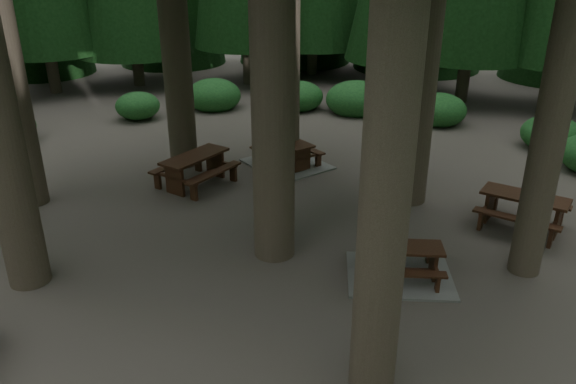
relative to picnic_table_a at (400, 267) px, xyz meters
The scene contains 6 objects.
ground 3.46m from the picnic_table_a, behind, with size 80.00×80.00×0.00m, color #4E453F.
picnic_table_a is the anchor object (origin of this frame).
picnic_table_b 6.57m from the picnic_table_a, 164.03° to the left, with size 1.76×2.10×0.85m.
picnic_table_c 6.51m from the picnic_table_a, 138.64° to the left, with size 2.87×2.67×0.78m.
picnic_table_d 3.82m from the picnic_table_a, 62.53° to the left, with size 1.98×1.65×0.81m.
shrub_ring 2.71m from the picnic_table_a, behind, with size 23.86×24.64×1.49m.
Camera 1 is at (6.02, -8.71, 5.94)m, focal length 35.00 mm.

